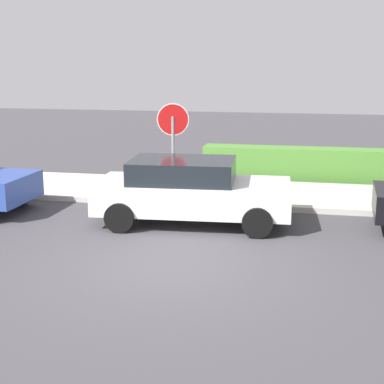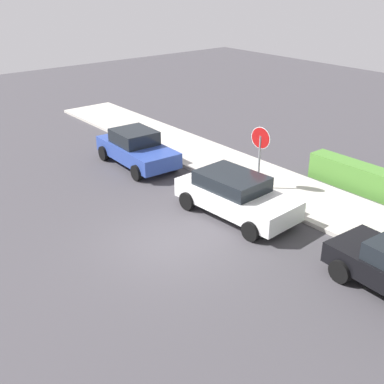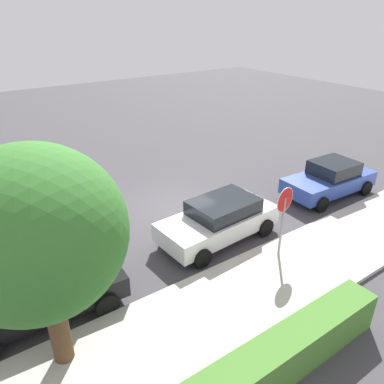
% 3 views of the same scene
% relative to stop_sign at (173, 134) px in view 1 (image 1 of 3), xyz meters
% --- Properties ---
extents(ground_plane, '(60.00, 60.00, 0.00)m').
position_rel_stop_sign_xyz_m(ground_plane, '(0.97, -4.80, -1.74)').
color(ground_plane, '#423F44').
extents(sidewalk_curb, '(32.00, 2.98, 0.14)m').
position_rel_stop_sign_xyz_m(sidewalk_curb, '(0.97, 0.80, -1.67)').
color(sidewalk_curb, beige).
rests_on(sidewalk_curb, ground_plane).
extents(stop_sign, '(0.81, 0.13, 2.52)m').
position_rel_stop_sign_xyz_m(stop_sign, '(0.00, 0.00, 0.00)').
color(stop_sign, gray).
rests_on(stop_sign, ground_plane).
extents(parked_car_white, '(4.38, 2.23, 1.45)m').
position_rel_stop_sign_xyz_m(parked_car_white, '(0.85, -2.03, -0.99)').
color(parked_car_white, white).
rests_on(parked_car_white, ground_plane).
extents(front_yard_hedge, '(5.92, 0.80, 1.02)m').
position_rel_stop_sign_xyz_m(front_yard_hedge, '(3.26, 3.04, -1.23)').
color(front_yard_hedge, '#4C8433').
rests_on(front_yard_hedge, ground_plane).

